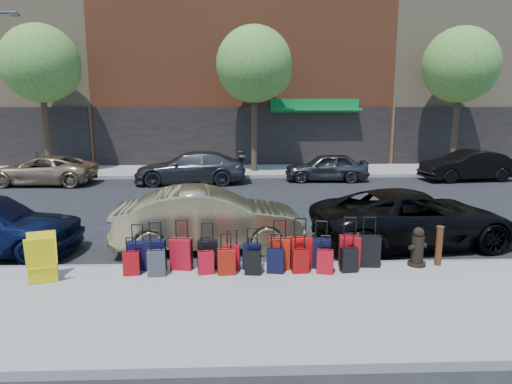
{
  "coord_description": "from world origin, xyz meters",
  "views": [
    {
      "loc": [
        -0.31,
        -14.03,
        3.61
      ],
      "look_at": [
        0.17,
        -1.5,
        1.16
      ],
      "focal_mm": 32.0,
      "sensor_mm": 36.0,
      "label": 1
    }
  ],
  "objects_px": {
    "car_near_2": "(414,218)",
    "display_rack": "(42,259)",
    "tree_left": "(43,66)",
    "car_far_0": "(42,170)",
    "car_far_2": "(326,167)",
    "car_far_1": "(190,168)",
    "bollard": "(439,245)",
    "fire_hydrant": "(418,248)",
    "tree_right": "(463,67)",
    "car_far_3": "(468,166)",
    "car_near_1": "(209,219)",
    "suitcase_front_5": "(252,256)",
    "tree_center": "(257,66)"
  },
  "relations": [
    {
      "from": "tree_center",
      "to": "tree_right",
      "type": "height_order",
      "value": "same"
    },
    {
      "from": "tree_left",
      "to": "car_far_0",
      "type": "distance_m",
      "value": 5.65
    },
    {
      "from": "tree_right",
      "to": "car_near_2",
      "type": "relative_size",
      "value": 1.41
    },
    {
      "from": "fire_hydrant",
      "to": "car_near_2",
      "type": "xyz_separation_m",
      "value": [
        0.64,
        1.92,
        0.17
      ]
    },
    {
      "from": "car_far_3",
      "to": "suitcase_front_5",
      "type": "bearing_deg",
      "value": -48.47
    },
    {
      "from": "suitcase_front_5",
      "to": "car_far_0",
      "type": "relative_size",
      "value": 0.19
    },
    {
      "from": "tree_center",
      "to": "tree_left",
      "type": "bearing_deg",
      "value": 180.0
    },
    {
      "from": "tree_left",
      "to": "car_far_1",
      "type": "distance_m",
      "value": 9.21
    },
    {
      "from": "bollard",
      "to": "display_rack",
      "type": "relative_size",
      "value": 0.91
    },
    {
      "from": "display_rack",
      "to": "car_far_3",
      "type": "relative_size",
      "value": 0.22
    },
    {
      "from": "fire_hydrant",
      "to": "car_far_3",
      "type": "height_order",
      "value": "car_far_3"
    },
    {
      "from": "fire_hydrant",
      "to": "car_far_2",
      "type": "relative_size",
      "value": 0.22
    },
    {
      "from": "tree_center",
      "to": "bollard",
      "type": "distance_m",
      "value": 15.42
    },
    {
      "from": "suitcase_front_5",
      "to": "bollard",
      "type": "relative_size",
      "value": 1.03
    },
    {
      "from": "car_far_1",
      "to": "tree_right",
      "type": "bearing_deg",
      "value": 100.13
    },
    {
      "from": "fire_hydrant",
      "to": "tree_right",
      "type": "bearing_deg",
      "value": 40.32
    },
    {
      "from": "car_near_2",
      "to": "display_rack",
      "type": "bearing_deg",
      "value": 100.23
    },
    {
      "from": "car_far_0",
      "to": "car_far_3",
      "type": "bearing_deg",
      "value": 93.63
    },
    {
      "from": "display_rack",
      "to": "tree_left",
      "type": "bearing_deg",
      "value": 92.41
    },
    {
      "from": "suitcase_front_5",
      "to": "car_near_2",
      "type": "bearing_deg",
      "value": 36.08
    },
    {
      "from": "bollard",
      "to": "car_far_3",
      "type": "bearing_deg",
      "value": 60.86
    },
    {
      "from": "tree_left",
      "to": "car_far_2",
      "type": "height_order",
      "value": "tree_left"
    },
    {
      "from": "fire_hydrant",
      "to": "car_far_2",
      "type": "bearing_deg",
      "value": 67.04
    },
    {
      "from": "bollard",
      "to": "car_far_0",
      "type": "xyz_separation_m",
      "value": [
        -13.12,
        11.32,
        0.05
      ]
    },
    {
      "from": "tree_right",
      "to": "car_far_0",
      "type": "height_order",
      "value": "tree_right"
    },
    {
      "from": "tree_right",
      "to": "car_far_0",
      "type": "relative_size",
      "value": 1.57
    },
    {
      "from": "car_near_1",
      "to": "car_far_1",
      "type": "relative_size",
      "value": 0.93
    },
    {
      "from": "car_far_0",
      "to": "car_far_2",
      "type": "xyz_separation_m",
      "value": [
        12.93,
        0.5,
        0.01
      ]
    },
    {
      "from": "car_near_1",
      "to": "bollard",
      "type": "bearing_deg",
      "value": -114.8
    },
    {
      "from": "tree_right",
      "to": "tree_left",
      "type": "bearing_deg",
      "value": 180.0
    },
    {
      "from": "bollard",
      "to": "car_near_1",
      "type": "bearing_deg",
      "value": 160.37
    },
    {
      "from": "display_rack",
      "to": "car_far_1",
      "type": "relative_size",
      "value": 0.19
    },
    {
      "from": "bollard",
      "to": "display_rack",
      "type": "xyz_separation_m",
      "value": [
        -8.17,
        -0.63,
        0.03
      ]
    },
    {
      "from": "suitcase_front_5",
      "to": "car_near_2",
      "type": "relative_size",
      "value": 0.17
    },
    {
      "from": "tree_center",
      "to": "car_far_2",
      "type": "xyz_separation_m",
      "value": [
        3.17,
        -2.44,
        -4.75
      ]
    },
    {
      "from": "car_near_1",
      "to": "tree_right",
      "type": "bearing_deg",
      "value": -49.54
    },
    {
      "from": "car_near_2",
      "to": "car_far_1",
      "type": "distance_m",
      "value": 11.52
    },
    {
      "from": "car_far_2",
      "to": "car_near_2",
      "type": "bearing_deg",
      "value": 4.25
    },
    {
      "from": "tree_center",
      "to": "car_far_3",
      "type": "xyz_separation_m",
      "value": [
        9.86,
        -2.61,
        -4.7
      ]
    },
    {
      "from": "fire_hydrant",
      "to": "car_far_0",
      "type": "distance_m",
      "value": 16.98
    },
    {
      "from": "car_far_2",
      "to": "tree_center",
      "type": "bearing_deg",
      "value": -125.42
    },
    {
      "from": "tree_left",
      "to": "car_far_2",
      "type": "bearing_deg",
      "value": -10.13
    },
    {
      "from": "car_far_0",
      "to": "tree_left",
      "type": "bearing_deg",
      "value": -163.13
    },
    {
      "from": "car_far_1",
      "to": "car_far_3",
      "type": "relative_size",
      "value": 1.15
    },
    {
      "from": "tree_left",
      "to": "car_far_2",
      "type": "xyz_separation_m",
      "value": [
        13.67,
        -2.44,
        -4.75
      ]
    },
    {
      "from": "car_far_1",
      "to": "car_near_2",
      "type": "bearing_deg",
      "value": 33.25
    },
    {
      "from": "car_near_2",
      "to": "tree_right",
      "type": "bearing_deg",
      "value": -36.17
    },
    {
      "from": "fire_hydrant",
      "to": "car_far_3",
      "type": "bearing_deg",
      "value": 37.53
    },
    {
      "from": "bollard",
      "to": "car_far_1",
      "type": "height_order",
      "value": "car_far_1"
    },
    {
      "from": "car_far_3",
      "to": "tree_right",
      "type": "bearing_deg",
      "value": 159.65
    }
  ]
}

